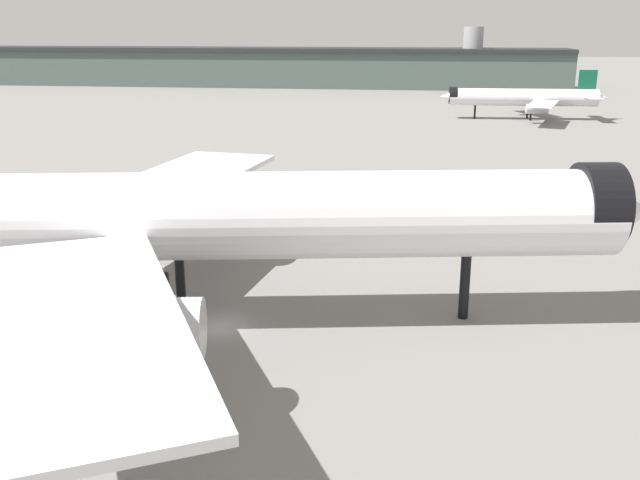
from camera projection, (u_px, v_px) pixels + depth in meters
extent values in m
plane|color=slate|center=(220.00, 327.00, 50.47)|extent=(900.00, 900.00, 0.00)
cylinder|color=white|center=(210.00, 216.00, 49.08)|extent=(57.36, 10.60, 6.13)
cone|color=white|center=(612.00, 212.00, 50.14)|extent=(7.19, 6.52, 6.00)
cylinder|color=black|center=(596.00, 206.00, 49.96)|extent=(3.24, 6.39, 6.19)
cube|color=white|center=(181.00, 179.00, 64.34)|extent=(14.86, 27.09, 0.49)
cylinder|color=#B7BAC1|center=(193.00, 209.00, 62.04)|extent=(8.23, 3.99, 3.37)
cube|color=white|center=(82.00, 318.00, 33.95)|extent=(18.26, 27.21, 0.49)
cylinder|color=#B7BAC1|center=(128.00, 330.00, 37.53)|extent=(8.23, 3.99, 3.37)
cylinder|color=black|center=(465.00, 287.00, 51.37)|extent=(0.74, 0.74, 4.90)
cylinder|color=black|center=(180.00, 275.00, 53.66)|extent=(0.74, 0.74, 4.90)
cylinder|color=black|center=(166.00, 308.00, 47.51)|extent=(0.74, 0.74, 4.90)
cylinder|color=white|center=(523.00, 97.00, 159.94)|extent=(33.13, 5.53, 3.83)
cone|color=white|center=(449.00, 97.00, 161.39)|extent=(4.40, 3.97, 3.75)
cone|color=white|center=(598.00, 98.00, 158.49)|extent=(5.16, 3.89, 3.64)
cylinder|color=black|center=(453.00, 95.00, 161.24)|extent=(1.92, 3.95, 3.87)
cube|color=white|center=(543.00, 104.00, 150.97)|extent=(10.24, 15.75, 0.31)
cylinder|color=#B7BAC1|center=(537.00, 109.00, 153.10)|extent=(4.72, 2.34, 2.11)
cube|color=white|center=(527.00, 96.00, 168.75)|extent=(8.94, 15.70, 0.31)
cylinder|color=#B7BAC1|center=(524.00, 102.00, 167.49)|extent=(4.72, 2.34, 2.11)
cube|color=#0F5138|center=(587.00, 84.00, 157.83)|extent=(3.97, 0.59, 6.13)
cube|color=white|center=(594.00, 98.00, 154.82)|extent=(3.27, 6.08, 0.23)
cube|color=white|center=(584.00, 94.00, 162.29)|extent=(3.27, 6.08, 0.23)
cylinder|color=black|center=(475.00, 112.00, 161.88)|extent=(0.46, 0.46, 3.06)
cylinder|color=black|center=(531.00, 114.00, 158.89)|extent=(0.46, 0.46, 3.06)
cylinder|color=black|center=(527.00, 112.00, 162.72)|extent=(0.46, 0.46, 3.06)
cube|color=#475651|center=(201.00, 68.00, 249.42)|extent=(253.10, 42.22, 12.01)
cube|color=#232628|center=(200.00, 49.00, 247.49)|extent=(253.28, 44.03, 1.20)
cylinder|color=#939399|center=(472.00, 58.00, 236.07)|extent=(6.56, 6.56, 20.17)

